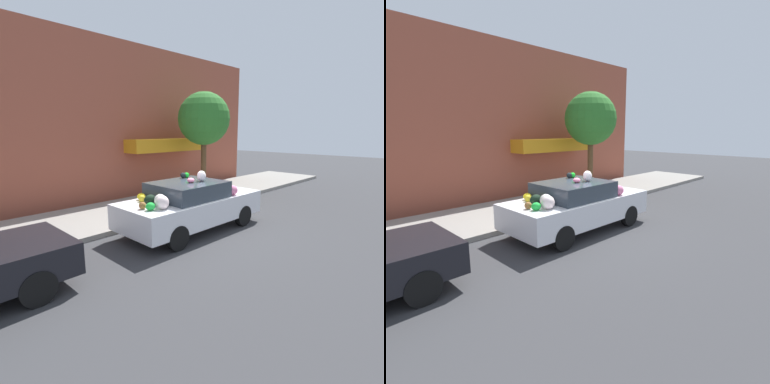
{
  "view_description": "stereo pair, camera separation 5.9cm",
  "coord_description": "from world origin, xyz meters",
  "views": [
    {
      "loc": [
        -5.95,
        -5.86,
        2.82
      ],
      "look_at": [
        0.0,
        -0.11,
        1.11
      ],
      "focal_mm": 28.0,
      "sensor_mm": 36.0,
      "label": 1
    },
    {
      "loc": [
        -5.91,
        -5.91,
        2.82
      ],
      "look_at": [
        0.0,
        -0.11,
        1.11
      ],
      "focal_mm": 28.0,
      "sensor_mm": 36.0,
      "label": 2
    }
  ],
  "objects": [
    {
      "name": "art_car",
      "position": [
        -0.05,
        -0.11,
        0.75
      ],
      "size": [
        4.33,
        1.88,
        1.72
      ],
      "rotation": [
        0.0,
        0.0,
        -0.01
      ],
      "color": "silver",
      "rests_on": "ground"
    },
    {
      "name": "sidewalk_curb",
      "position": [
        0.0,
        2.7,
        0.07
      ],
      "size": [
        24.0,
        3.2,
        0.14
      ],
      "color": "gray",
      "rests_on": "ground"
    },
    {
      "name": "fire_hydrant",
      "position": [
        2.07,
        1.73,
        0.49
      ],
      "size": [
        0.2,
        0.2,
        0.7
      ],
      "color": "#B2B2B7",
      "rests_on": "sidewalk_curb"
    },
    {
      "name": "building_facade",
      "position": [
        0.15,
        4.92,
        3.09
      ],
      "size": [
        18.0,
        1.2,
        6.29
      ],
      "color": "#9E4C38",
      "rests_on": "ground"
    },
    {
      "name": "street_tree",
      "position": [
        3.77,
        2.83,
        3.28
      ],
      "size": [
        2.22,
        2.22,
        4.27
      ],
      "color": "brown",
      "rests_on": "sidewalk_curb"
    },
    {
      "name": "ground_plane",
      "position": [
        0.0,
        0.0,
        0.0
      ],
      "size": [
        60.0,
        60.0,
        0.0
      ],
      "primitive_type": "plane",
      "color": "#38383A"
    }
  ]
}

